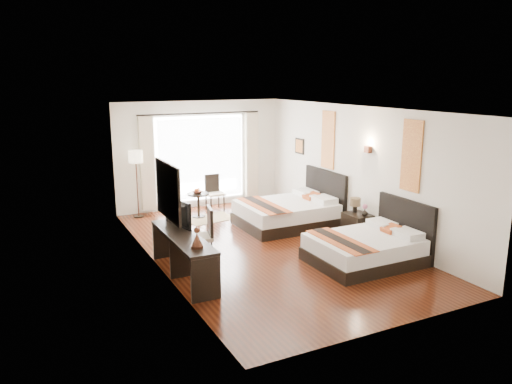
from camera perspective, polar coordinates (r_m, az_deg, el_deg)
name	(u,v)px	position (r m, az deg, el deg)	size (l,w,h in m)	color
floor	(266,248)	(10.23, 1.17, -6.36)	(4.50, 7.50, 0.01)	black
ceiling	(267,109)	(9.67, 1.24, 9.46)	(4.50, 7.50, 0.02)	white
wall_headboard	(358,171)	(11.06, 11.55, 2.39)	(0.01, 7.50, 2.80)	silver
wall_desk	(155,192)	(9.05, -11.47, 0.05)	(0.01, 7.50, 2.80)	silver
wall_window	(200,154)	(13.23, -6.40, 4.28)	(4.50, 0.01, 2.80)	silver
wall_entry	(398,231)	(6.87, 15.96, -4.33)	(4.50, 0.01, 2.80)	silver
window_glass	(200,158)	(13.23, -6.36, 3.85)	(2.40, 0.02, 2.20)	white
sheer_curtain	(201,159)	(13.18, -6.27, 3.81)	(2.30, 0.02, 2.10)	white
drape_left	(147,164)	(12.72, -12.34, 3.16)	(0.35, 0.14, 2.35)	#BEB593
drape_right	(252,156)	(13.71, -0.51, 4.16)	(0.35, 0.14, 2.35)	#BEB593
art_panel_near	(411,156)	(9.79, 17.35, 3.96)	(0.03, 0.50, 1.35)	maroon
art_panel_far	(328,140)	(11.88, 8.23, 5.92)	(0.03, 0.50, 1.35)	maroon
wall_sconce	(368,149)	(10.66, 12.69, 4.77)	(0.10, 0.14, 0.14)	#432318
mirror_frame	(168,191)	(8.36, -10.06, 0.10)	(0.04, 1.25, 0.95)	black
mirror_glass	(169,191)	(8.37, -9.89, 0.11)	(0.01, 1.12, 0.82)	white
bed_near	(368,247)	(9.58, 12.68, -6.19)	(1.98, 1.55, 1.11)	black
bed_far	(290,212)	(11.65, 3.87, -2.30)	(2.18, 1.70, 1.23)	black
nightstand	(357,226)	(10.90, 11.50, -3.86)	(0.46, 0.57, 0.55)	black
table_lamp	(355,203)	(10.90, 11.26, -1.26)	(0.23, 0.23, 0.37)	black
vase	(365,215)	(10.68, 12.31, -2.59)	(0.14, 0.14, 0.15)	black
console_desk	(183,256)	(8.75, -8.30, -7.25)	(0.50, 2.20, 0.76)	black
television	(173,213)	(9.07, -9.41, -2.42)	(0.86, 0.11, 0.49)	black
bronze_figurine	(197,239)	(7.94, -6.77, -5.34)	(0.20, 0.20, 0.30)	#432318
desk_chair	(200,246)	(9.41, -6.37, -6.13)	(0.58, 0.58, 1.04)	#BEA992
floor_lamp	(136,161)	(12.43, -13.57, 3.46)	(0.33, 0.33, 1.66)	black
side_table	(199,205)	(12.38, -6.58, -1.51)	(0.53, 0.53, 0.61)	black
fruit_bowl	(197,192)	(12.27, -6.72, -0.03)	(0.24, 0.24, 0.06)	#4D331B
window_chair	(215,199)	(13.04, -4.75, -0.83)	(0.43, 0.43, 0.92)	#BEA992
jute_rug	(210,218)	(12.30, -5.32, -3.01)	(1.17, 0.80, 0.01)	tan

